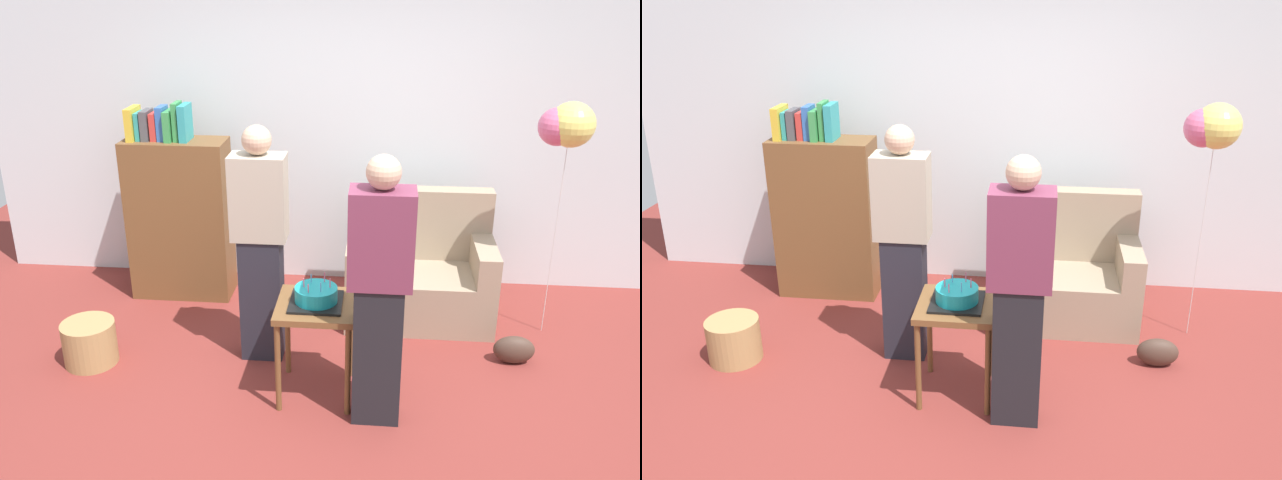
% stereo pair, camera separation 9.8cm
% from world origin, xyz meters
% --- Properties ---
extents(ground_plane, '(8.00, 8.00, 0.00)m').
position_xyz_m(ground_plane, '(0.00, 0.00, 0.00)').
color(ground_plane, maroon).
extents(wall_back, '(6.00, 0.10, 2.70)m').
position_xyz_m(wall_back, '(0.00, 2.05, 1.35)').
color(wall_back, silver).
rests_on(wall_back, ground_plane).
extents(couch, '(1.10, 0.70, 0.96)m').
position_xyz_m(couch, '(0.63, 1.39, 0.34)').
color(couch, gray).
rests_on(couch, ground_plane).
extents(bookshelf, '(0.80, 0.36, 1.59)m').
position_xyz_m(bookshelf, '(-1.29, 1.58, 0.69)').
color(bookshelf, brown).
rests_on(bookshelf, ground_plane).
extents(side_table, '(0.48, 0.48, 0.64)m').
position_xyz_m(side_table, '(-0.05, 0.26, 0.54)').
color(side_table, brown).
rests_on(side_table, ground_plane).
extents(birthday_cake, '(0.32, 0.32, 0.17)m').
position_xyz_m(birthday_cake, '(-0.05, 0.26, 0.69)').
color(birthday_cake, black).
rests_on(birthday_cake, side_table).
extents(person_blowing_candles, '(0.36, 0.22, 1.63)m').
position_xyz_m(person_blowing_candles, '(-0.47, 0.68, 0.83)').
color(person_blowing_candles, '#23232D').
rests_on(person_blowing_candles, ground_plane).
extents(person_holding_cake, '(0.36, 0.22, 1.63)m').
position_xyz_m(person_holding_cake, '(0.33, 0.04, 0.83)').
color(person_holding_cake, black).
rests_on(person_holding_cake, ground_plane).
extents(wicker_basket, '(0.36, 0.36, 0.30)m').
position_xyz_m(wicker_basket, '(-1.63, 0.46, 0.15)').
color(wicker_basket, '#A88451').
rests_on(wicker_basket, ground_plane).
extents(handbag, '(0.28, 0.14, 0.20)m').
position_xyz_m(handbag, '(1.26, 0.73, 0.10)').
color(handbag, '#473328').
rests_on(handbag, ground_plane).
extents(balloon_bunch, '(0.36, 0.30, 1.73)m').
position_xyz_m(balloon_bunch, '(1.51, 1.11, 1.57)').
color(balloon_bunch, silver).
rests_on(balloon_bunch, ground_plane).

